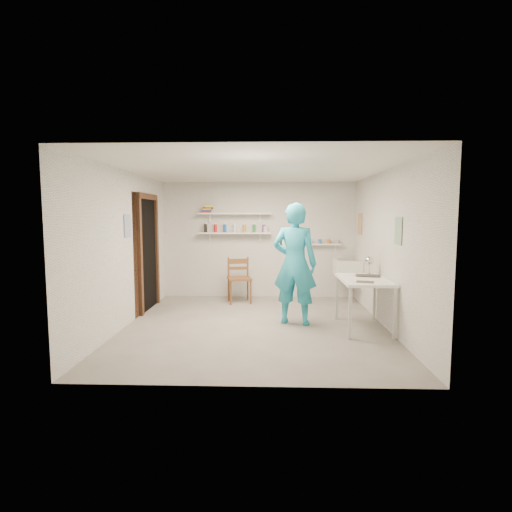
{
  "coord_description": "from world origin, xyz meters",
  "views": [
    {
      "loc": [
        0.22,
        -6.09,
        1.71
      ],
      "look_at": [
        0.0,
        0.4,
        1.05
      ],
      "focal_mm": 28.0,
      "sensor_mm": 36.0,
      "label": 1
    }
  ],
  "objects_px": {
    "man": "(295,264)",
    "work_table": "(363,304)",
    "wall_clock": "(291,243)",
    "desk_lamp": "(370,261)",
    "wooden_chair": "(239,278)",
    "belfast_sink": "(348,267)"
  },
  "relations": [
    {
      "from": "belfast_sink",
      "to": "wooden_chair",
      "type": "xyz_separation_m",
      "value": [
        -2.12,
        -0.06,
        -0.22
      ]
    },
    {
      "from": "belfast_sink",
      "to": "wall_clock",
      "type": "distance_m",
      "value": 1.89
    },
    {
      "from": "man",
      "to": "work_table",
      "type": "xyz_separation_m",
      "value": [
        1.02,
        -0.26,
        -0.57
      ]
    },
    {
      "from": "desk_lamp",
      "to": "belfast_sink",
      "type": "bearing_deg",
      "value": 93.36
    },
    {
      "from": "belfast_sink",
      "to": "work_table",
      "type": "bearing_deg",
      "value": -93.44
    },
    {
      "from": "wall_clock",
      "to": "work_table",
      "type": "height_order",
      "value": "wall_clock"
    },
    {
      "from": "man",
      "to": "wooden_chair",
      "type": "distance_m",
      "value": 1.87
    },
    {
      "from": "belfast_sink",
      "to": "desk_lamp",
      "type": "xyz_separation_m",
      "value": [
        0.08,
        -1.37,
        0.29
      ]
    },
    {
      "from": "wall_clock",
      "to": "desk_lamp",
      "type": "height_order",
      "value": "wall_clock"
    },
    {
      "from": "man",
      "to": "wooden_chair",
      "type": "height_order",
      "value": "man"
    },
    {
      "from": "wooden_chair",
      "to": "desk_lamp",
      "type": "height_order",
      "value": "desk_lamp"
    },
    {
      "from": "man",
      "to": "desk_lamp",
      "type": "relative_size",
      "value": 13.25
    },
    {
      "from": "man",
      "to": "work_table",
      "type": "distance_m",
      "value": 1.2
    },
    {
      "from": "wooden_chair",
      "to": "desk_lamp",
      "type": "relative_size",
      "value": 6.65
    },
    {
      "from": "belfast_sink",
      "to": "man",
      "type": "height_order",
      "value": "man"
    },
    {
      "from": "man",
      "to": "wall_clock",
      "type": "distance_m",
      "value": 0.39
    },
    {
      "from": "man",
      "to": "desk_lamp",
      "type": "xyz_separation_m",
      "value": [
        1.21,
        0.2,
        0.03
      ]
    },
    {
      "from": "wall_clock",
      "to": "wooden_chair",
      "type": "xyz_separation_m",
      "value": [
        -0.93,
        1.3,
        -0.79
      ]
    },
    {
      "from": "desk_lamp",
      "to": "wooden_chair",
      "type": "bearing_deg",
      "value": 149.26
    },
    {
      "from": "desk_lamp",
      "to": "wall_clock",
      "type": "bearing_deg",
      "value": 179.6
    },
    {
      "from": "wall_clock",
      "to": "wooden_chair",
      "type": "height_order",
      "value": "wall_clock"
    },
    {
      "from": "man",
      "to": "wooden_chair",
      "type": "xyz_separation_m",
      "value": [
        -0.99,
        1.51,
        -0.48
      ]
    }
  ]
}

